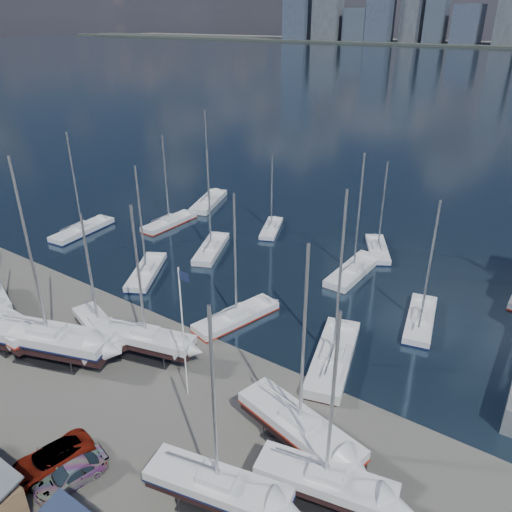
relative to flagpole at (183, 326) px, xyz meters
The scene contains 21 objects.
ground 9.62m from the flagpole, 158.88° to the right, with size 1400.00×1400.00×0.00m, color #605E59.
sailboat_cradle_2 12.72m from the flagpole, behind, with size 8.47×4.69×13.52m.
sailboat_cradle_3 14.76m from the flagpole, 165.39° to the right, with size 12.44×7.04×19.14m.
sailboat_cradle_4 8.31m from the flagpole, 165.19° to the left, with size 9.50×4.79×15.02m.
sailboat_cradle_5 12.32m from the flagpole, 38.69° to the right, with size 9.84×4.64×15.39m.
sailboat_cradle_6 11.63m from the flagpole, ahead, with size 10.69×5.21×16.60m.
sailboat_cradle_7 15.33m from the flagpole, 11.49° to the right, with size 9.32×4.26×14.78m.
sailboat_moored_0 40.33m from the flagpole, 154.20° to the left, with size 3.85×10.52×15.38m.
sailboat_moored_1 38.89m from the flagpole, 135.74° to the left, with size 2.89×9.61×14.28m.
sailboat_moored_2 47.23m from the flagpole, 127.26° to the left, with size 6.51×11.14×16.25m.
sailboat_moored_3 23.64m from the flagpole, 144.42° to the left, with size 7.05×9.71×14.38m.
sailboat_moored_4 28.83m from the flagpole, 125.19° to the left, with size 6.29×9.86×14.47m.
sailboat_moored_5 36.74m from the flagpole, 111.79° to the left, with size 5.18×8.28×12.01m.
sailboat_moored_6 13.54m from the flagpole, 106.55° to the left, with size 5.12×10.14×14.60m.
sailboat_moored_7 28.67m from the flagpole, 85.22° to the left, with size 3.10×10.51×15.81m.
sailboat_moored_8 36.18m from the flagpole, 86.22° to the left, with size 6.32×8.81×13.02m.
sailboat_moored_9 15.01m from the flagpole, 53.29° to the left, with size 6.27×11.96×17.39m.
sailboat_moored_10 25.94m from the flagpole, 59.84° to the left, with size 4.60×9.74×14.05m.
car_c 12.99m from the flagpole, 104.57° to the right, with size 2.66×5.77×1.60m, color gray.
car_d 12.77m from the flagpole, 93.48° to the right, with size 2.01×4.93×1.43m, color gray.
flagpole is the anchor object (origin of this frame).
Camera 1 is at (29.47, -31.33, 28.76)m, focal length 35.00 mm.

